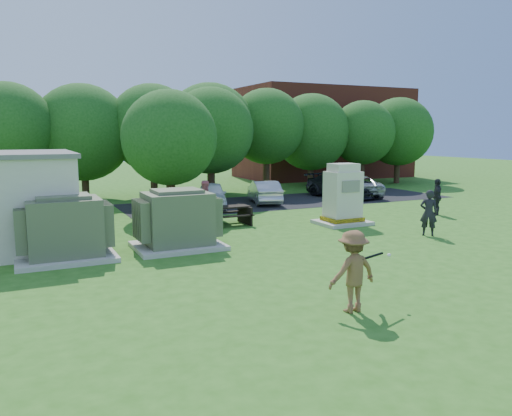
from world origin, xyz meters
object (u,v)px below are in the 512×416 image
transformer_right (178,221)px  person_walking_right (437,197)px  batter (353,271)px  person_by_generator (429,213)px  transformer_left (65,229)px  person_at_picnic (206,202)px  car_white (211,195)px  car_dark (340,186)px  car_silver_b (354,186)px  car_silver_a (264,192)px  generator_cabinet (343,198)px  picnic_table (227,213)px

transformer_right → person_walking_right: bearing=5.8°
batter → person_by_generator: bearing=-145.9°
transformer_left → person_walking_right: bearing=4.6°
person_at_picnic → car_white: size_ratio=0.48×
car_dark → car_silver_b: car_dark is taller
transformer_right → person_by_generator: (9.46, -2.23, -0.06)m
transformer_right → person_by_generator: bearing=-13.3°
person_by_generator → car_silver_b: 12.42m
person_by_generator → car_silver_a: 11.18m
generator_cabinet → car_silver_b: 10.19m
transformer_right → picnic_table: transformer_right is taller
person_by_generator → generator_cabinet: bearing=-21.9°
transformer_right → person_walking_right: (13.60, 1.39, -0.07)m
car_dark → transformer_right: bearing=-154.2°
generator_cabinet → car_silver_a: bearing=90.7°
generator_cabinet → car_silver_a: size_ratio=0.68×
generator_cabinet → batter: 11.09m
car_white → picnic_table: bearing=-83.2°
person_walking_right → car_dark: size_ratio=0.36×
person_at_picnic → car_silver_a: 7.07m
transformer_left → car_dark: transformer_left is taller
transformer_right → car_dark: transformer_right is taller
picnic_table → car_silver_a: 7.17m
picnic_table → person_at_picnic: bearing=129.7°
car_white → car_silver_a: size_ratio=1.00×
batter → car_white: size_ratio=0.47×
person_walking_right → car_silver_b: 7.80m
generator_cabinet → picnic_table: 5.13m
transformer_left → picnic_table: size_ratio=1.54×
generator_cabinet → picnic_table: (-4.68, 2.00, -0.65)m
car_silver_b → car_dark: bearing=17.8°
car_dark → car_silver_b: 1.19m
car_silver_a → car_silver_b: (6.60, 0.32, 0.02)m
transformer_left → car_white: (8.20, 8.60, -0.29)m
picnic_table → person_walking_right: (10.35, -1.92, 0.38)m
car_white → car_silver_b: 9.95m
batter → transformer_left: bearing=-57.2°
car_white → car_dark: size_ratio=0.80×
car_silver_a → car_dark: bearing=-161.8°
batter → person_by_generator: size_ratio=1.03×
batter → car_silver_b: (12.77, 16.97, -0.25)m
person_by_generator → person_at_picnic: (-6.88, 6.34, 0.05)m
car_silver_b → picnic_table: bearing=42.0°
person_by_generator → batter: bearing=80.3°
car_silver_b → transformer_right: bearing=46.8°
transformer_right → car_white: (4.50, 8.60, -0.29)m
generator_cabinet → car_dark: generator_cabinet is taller
transformer_right → person_by_generator: size_ratio=1.65×
picnic_table → batter: size_ratio=1.05×
car_silver_a → car_silver_b: 6.61m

